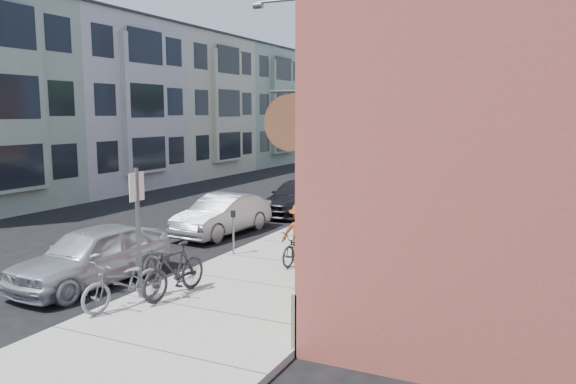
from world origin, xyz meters
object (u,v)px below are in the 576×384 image
at_px(patron_grey, 329,239).
at_px(car_2, 296,198).
at_px(utility_pole_near, 318,76).
at_px(bus, 369,149).
at_px(tree_bare, 332,136).
at_px(patio_chair_a, 347,269).
at_px(car_3, 344,178).
at_px(parking_meter_far, 349,185).
at_px(sign_post, 138,220).
at_px(tree_leafy_far, 431,83).
at_px(car_0, 92,255).
at_px(parked_bike_b, 124,283).
at_px(patron_green, 368,233).
at_px(parking_meter_near, 233,225).
at_px(cyclist, 300,234).
at_px(tree_leafy_mid, 401,89).
at_px(car_1, 222,215).
at_px(patio_chair_b, 342,272).
at_px(parked_bike_a, 175,270).

relative_size(patron_grey, car_2, 0.39).
height_order(utility_pole_near, bus, utility_pole_near).
height_order(tree_bare, patio_chair_a, tree_bare).
bearing_deg(car_3, parking_meter_far, -71.18).
xyz_separation_m(sign_post, patio_chair_a, (3.80, 2.54, -1.24)).
relative_size(sign_post, tree_leafy_far, 0.35).
height_order(tree_bare, car_2, tree_bare).
height_order(utility_pole_near, car_0, utility_pole_near).
relative_size(patio_chair_a, bus, 0.09).
bearing_deg(bus, parked_bike_b, -82.52).
distance_m(patio_chair_a, parked_bike_b, 4.86).
distance_m(sign_post, car_0, 2.33).
relative_size(parking_meter_far, tree_leafy_far, 0.16).
height_order(parking_meter_far, patron_grey, patron_grey).
relative_size(patio_chair_a, patron_green, 0.45).
bearing_deg(car_2, parked_bike_b, -85.82).
xyz_separation_m(tree_leafy_far, patio_chair_a, (3.35, -25.42, -5.41)).
relative_size(parking_meter_near, cyclist, 0.78).
bearing_deg(tree_leafy_mid, bus, 115.06).
relative_size(car_1, bus, 0.40).
bearing_deg(bus, utility_pole_near, -78.60).
xyz_separation_m(patio_chair_b, parked_bike_a, (-3.18, -1.83, 0.14)).
height_order(utility_pole_near, cyclist, utility_pole_near).
xyz_separation_m(tree_bare, car_1, (-2.57, -3.56, -2.55)).
relative_size(utility_pole_near, bus, 0.97).
bearing_deg(patio_chair_b, tree_leafy_far, 92.91).
bearing_deg(car_2, tree_leafy_far, 79.48).
relative_size(sign_post, patron_grey, 1.62).
bearing_deg(car_0, cyclist, 45.12).
distance_m(utility_pole_near, car_0, 10.58).
bearing_deg(cyclist, parking_meter_far, -83.18).
height_order(sign_post, parked_bike_a, sign_post).
distance_m(car_3, bus, 14.04).
bearing_deg(tree_leafy_far, tree_leafy_mid, -90.00).
relative_size(tree_bare, parked_bike_a, 3.21).
bearing_deg(patron_green, utility_pole_near, -130.41).
relative_size(parking_meter_near, tree_leafy_far, 0.16).
relative_size(patron_green, car_2, 0.44).
bearing_deg(bus, car_3, -78.50).
height_order(parking_meter_far, car_2, parking_meter_far).
relative_size(tree_leafy_mid, patron_green, 3.56).
height_order(parked_bike_b, car_3, car_3).
relative_size(tree_leafy_mid, car_0, 1.66).
bearing_deg(car_1, car_2, 87.91).
height_order(tree_leafy_far, car_2, tree_leafy_far).
relative_size(tree_leafy_far, patron_grey, 4.59).
bearing_deg(patron_green, car_2, -127.54).
height_order(parking_meter_near, patio_chair_a, parking_meter_near).
distance_m(tree_leafy_mid, car_3, 5.72).
height_order(tree_leafy_mid, parked_bike_a, tree_leafy_mid).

